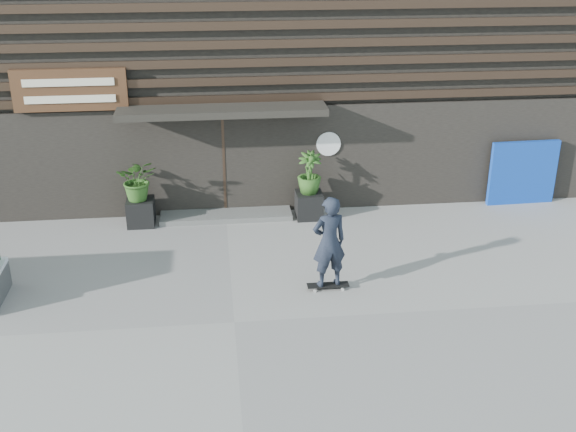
{
  "coord_description": "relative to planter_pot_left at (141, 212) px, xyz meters",
  "views": [
    {
      "loc": [
        -0.24,
        -10.38,
        6.37
      ],
      "look_at": [
        1.14,
        1.94,
        1.1
      ],
      "focal_mm": 43.87,
      "sensor_mm": 36.0,
      "label": 1
    }
  ],
  "objects": [
    {
      "name": "bamboo_left",
      "position": [
        0.0,
        0.0,
        0.78
      ],
      "size": [
        0.86,
        0.75,
        0.96
      ],
      "primitive_type": "imported",
      "color": "#2D591E",
      "rests_on": "planter_pot_left"
    },
    {
      "name": "entrance_step",
      "position": [
        1.9,
        0.2,
        -0.24
      ],
      "size": [
        3.0,
        0.8,
        0.12
      ],
      "primitive_type": "cube",
      "color": "#535350",
      "rests_on": "ground"
    },
    {
      "name": "bamboo_right",
      "position": [
        3.8,
        0.0,
        0.78
      ],
      "size": [
        0.54,
        0.54,
        0.96
      ],
      "primitive_type": "imported",
      "color": "#2D591E",
      "rests_on": "planter_pot_right"
    },
    {
      "name": "building",
      "position": [
        1.9,
        5.56,
        3.69
      ],
      "size": [
        18.0,
        11.0,
        8.0
      ],
      "color": "black",
      "rests_on": "ground"
    },
    {
      "name": "skateboarder",
      "position": [
        3.68,
        -3.42,
        0.66
      ],
      "size": [
        0.78,
        0.54,
        1.84
      ],
      "color": "black",
      "rests_on": "ground"
    },
    {
      "name": "planter_pot_left",
      "position": [
        0.0,
        0.0,
        0.0
      ],
      "size": [
        0.6,
        0.6,
        0.6
      ],
      "primitive_type": "cube",
      "color": "black",
      "rests_on": "ground"
    },
    {
      "name": "blue_tarp",
      "position": [
        8.98,
        0.3,
        0.47
      ],
      "size": [
        1.65,
        0.18,
        1.55
      ],
      "primitive_type": "cube",
      "rotation": [
        0.0,
        0.0,
        0.04
      ],
      "color": "#0C36A4",
      "rests_on": "ground"
    },
    {
      "name": "ground",
      "position": [
        1.9,
        -4.4,
        -0.3
      ],
      "size": [
        80.0,
        80.0,
        0.0
      ],
      "primitive_type": "plane",
      "color": "gray",
      "rests_on": "ground"
    },
    {
      "name": "planter_pot_right",
      "position": [
        3.8,
        0.0,
        0.0
      ],
      "size": [
        0.6,
        0.6,
        0.6
      ],
      "primitive_type": "cube",
      "color": "black",
      "rests_on": "ground"
    }
  ]
}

